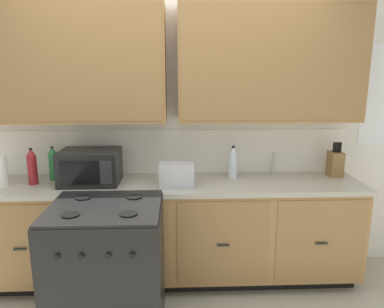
{
  "coord_description": "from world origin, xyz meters",
  "views": [
    {
      "loc": [
        0.04,
        -2.65,
        1.82
      ],
      "look_at": [
        0.16,
        0.27,
        1.16
      ],
      "focal_mm": 34.04,
      "sensor_mm": 36.0,
      "label": 1
    }
  ],
  "objects_px": {
    "knife_block": "(335,163)",
    "paper_towel_roll": "(0,171)",
    "microwave": "(90,167)",
    "bottle_red": "(32,167)",
    "toaster": "(176,175)",
    "stove_range": "(108,269)",
    "bottle_green": "(53,164)",
    "bottle_clear": "(233,162)"
  },
  "relations": [
    {
      "from": "stove_range",
      "to": "bottle_green",
      "type": "height_order",
      "value": "bottle_green"
    },
    {
      "from": "stove_range",
      "to": "paper_towel_roll",
      "type": "relative_size",
      "value": 3.65
    },
    {
      "from": "microwave",
      "to": "bottle_clear",
      "type": "relative_size",
      "value": 1.67
    },
    {
      "from": "knife_block",
      "to": "stove_range",
      "type": "bearing_deg",
      "value": -158.16
    },
    {
      "from": "bottle_red",
      "to": "toaster",
      "type": "bearing_deg",
      "value": -5.02
    },
    {
      "from": "bottle_red",
      "to": "bottle_green",
      "type": "relative_size",
      "value": 1.05
    },
    {
      "from": "bottle_clear",
      "to": "paper_towel_roll",
      "type": "bearing_deg",
      "value": -175.05
    },
    {
      "from": "knife_block",
      "to": "bottle_red",
      "type": "bearing_deg",
      "value": -177.09
    },
    {
      "from": "bottle_red",
      "to": "bottle_green",
      "type": "xyz_separation_m",
      "value": [
        0.13,
        0.13,
        -0.01
      ]
    },
    {
      "from": "stove_range",
      "to": "toaster",
      "type": "height_order",
      "value": "toaster"
    },
    {
      "from": "microwave",
      "to": "bottle_clear",
      "type": "xyz_separation_m",
      "value": [
        1.21,
        0.1,
        -0.0
      ]
    },
    {
      "from": "bottle_clear",
      "to": "toaster",
      "type": "bearing_deg",
      "value": -156.35
    },
    {
      "from": "toaster",
      "to": "bottle_red",
      "type": "xyz_separation_m",
      "value": [
        -1.19,
        0.1,
        0.05
      ]
    },
    {
      "from": "bottle_green",
      "to": "knife_block",
      "type": "bearing_deg",
      "value": 0.16
    },
    {
      "from": "stove_range",
      "to": "paper_towel_roll",
      "type": "distance_m",
      "value": 1.24
    },
    {
      "from": "stove_range",
      "to": "knife_block",
      "type": "xyz_separation_m",
      "value": [
        1.9,
        0.76,
        0.55
      ]
    },
    {
      "from": "stove_range",
      "to": "bottle_clear",
      "type": "bearing_deg",
      "value": 37.11
    },
    {
      "from": "toaster",
      "to": "bottle_clear",
      "type": "height_order",
      "value": "bottle_clear"
    },
    {
      "from": "bottle_red",
      "to": "bottle_green",
      "type": "distance_m",
      "value": 0.18
    },
    {
      "from": "toaster",
      "to": "knife_block",
      "type": "bearing_deg",
      "value": 9.51
    },
    {
      "from": "paper_towel_roll",
      "to": "bottle_red",
      "type": "height_order",
      "value": "bottle_red"
    },
    {
      "from": "stove_range",
      "to": "bottle_red",
      "type": "distance_m",
      "value": 1.11
    },
    {
      "from": "toaster",
      "to": "paper_towel_roll",
      "type": "relative_size",
      "value": 1.08
    },
    {
      "from": "microwave",
      "to": "bottle_red",
      "type": "bearing_deg",
      "value": -178.82
    },
    {
      "from": "knife_block",
      "to": "paper_towel_roll",
      "type": "xyz_separation_m",
      "value": [
        -2.84,
        -0.19,
        0.01
      ]
    },
    {
      "from": "stove_range",
      "to": "toaster",
      "type": "relative_size",
      "value": 3.39
    },
    {
      "from": "bottle_clear",
      "to": "bottle_green",
      "type": "bearing_deg",
      "value": 179.5
    },
    {
      "from": "paper_towel_roll",
      "to": "bottle_clear",
      "type": "distance_m",
      "value": 1.93
    },
    {
      "from": "bottle_green",
      "to": "bottle_red",
      "type": "bearing_deg",
      "value": -135.84
    },
    {
      "from": "stove_range",
      "to": "bottle_green",
      "type": "relative_size",
      "value": 3.25
    },
    {
      "from": "knife_block",
      "to": "bottle_green",
      "type": "bearing_deg",
      "value": -179.84
    },
    {
      "from": "microwave",
      "to": "toaster",
      "type": "height_order",
      "value": "microwave"
    },
    {
      "from": "knife_block",
      "to": "paper_towel_roll",
      "type": "distance_m",
      "value": 2.84
    },
    {
      "from": "knife_block",
      "to": "bottle_green",
      "type": "height_order",
      "value": "knife_block"
    },
    {
      "from": "microwave",
      "to": "toaster",
      "type": "xyz_separation_m",
      "value": [
        0.72,
        -0.11,
        -0.04
      ]
    },
    {
      "from": "bottle_red",
      "to": "microwave",
      "type": "bearing_deg",
      "value": 1.18
    },
    {
      "from": "microwave",
      "to": "bottle_red",
      "type": "distance_m",
      "value": 0.47
    },
    {
      "from": "microwave",
      "to": "paper_towel_roll",
      "type": "xyz_separation_m",
      "value": [
        -0.71,
        -0.06,
        -0.01
      ]
    },
    {
      "from": "stove_range",
      "to": "bottle_red",
      "type": "xyz_separation_m",
      "value": [
        -0.7,
        0.63,
        0.58
      ]
    },
    {
      "from": "bottle_clear",
      "to": "knife_block",
      "type": "bearing_deg",
      "value": 1.28
    },
    {
      "from": "microwave",
      "to": "bottle_green",
      "type": "bearing_deg",
      "value": 161.36
    },
    {
      "from": "toaster",
      "to": "bottle_clear",
      "type": "distance_m",
      "value": 0.54
    }
  ]
}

